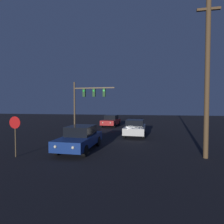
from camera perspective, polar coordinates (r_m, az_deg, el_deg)
The scene contains 6 objects.
car_near at distance 12.76m, azimuth -10.36°, elevation -8.29°, with size 2.13×4.88×1.70m.
car_mid at distance 18.35m, azimuth 7.56°, elevation -5.08°, with size 2.18×4.90×1.70m.
car_far at distance 26.51m, azimuth -0.28°, elevation -2.84°, with size 2.34×4.96×1.70m.
traffic_signal_mast at distance 19.61m, azimuth -8.46°, elevation 4.47°, with size 4.65×0.30×5.78m.
stop_sign at distance 12.28m, azimuth -29.07°, elevation -4.74°, with size 0.75×0.07×2.50m.
utility_pole at distance 11.98m, azimuth 28.66°, elevation 10.74°, with size 1.30×0.28×9.77m.
Camera 1 is at (2.79, 1.61, 3.17)m, focal length 28.00 mm.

